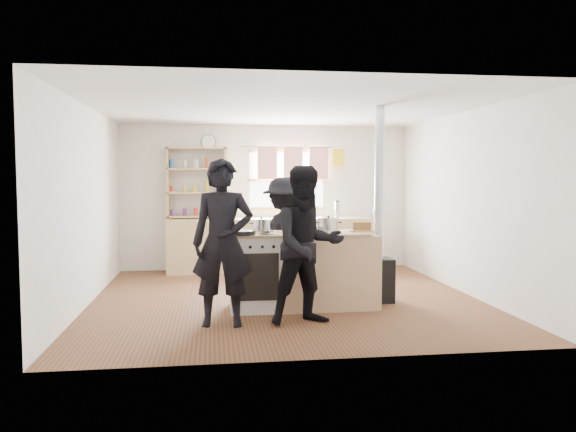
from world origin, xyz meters
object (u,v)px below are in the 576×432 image
object	(u,v)px
person_near_left	(223,243)
person_near_right	(308,245)
thermos	(337,210)
stockpot_counter	(328,225)
bread_board	(362,227)
cooking_island	(303,270)
flue_heater	(378,252)
stockpot_stove	(261,225)
skillet_greens	(242,232)
person_far	(284,236)
roast_tray	(302,229)

from	to	relation	value
person_near_left	person_near_right	world-z (taller)	person_near_left
thermos	person_near_left	bearing A→B (deg)	-120.55
stockpot_counter	bread_board	distance (m)	0.42
cooking_island	flue_heater	size ratio (longest dim) A/B	0.79
stockpot_counter	person_near_right	distance (m)	0.87
thermos	bread_board	size ratio (longest dim) A/B	0.85
stockpot_stove	skillet_greens	bearing A→B (deg)	-125.79
cooking_island	person_far	world-z (taller)	person_far
bread_board	person_near_right	bearing A→B (deg)	-137.43
thermos	cooking_island	xyz separation A→B (m)	(-1.05, -2.77, -0.57)
thermos	stockpot_stove	distance (m)	3.02
thermos	skillet_greens	bearing A→B (deg)	-121.34
cooking_island	stockpot_counter	world-z (taller)	stockpot_counter
cooking_island	roast_tray	world-z (taller)	roast_tray
thermos	person_near_right	size ratio (longest dim) A/B	0.16
person_near_left	thermos	bearing A→B (deg)	63.97
cooking_island	stockpot_stove	xyz separation A→B (m)	(-0.49, 0.17, 0.54)
thermos	person_far	size ratio (longest dim) A/B	0.17
stockpot_counter	bread_board	world-z (taller)	stockpot_counter
roast_tray	person_near_left	size ratio (longest dim) A/B	0.22
stockpot_stove	stockpot_counter	bearing A→B (deg)	-10.26
stockpot_counter	person_far	world-z (taller)	person_far
cooking_island	person_near_left	xyz separation A→B (m)	(-0.98, -0.68, 0.43)
stockpot_stove	person_near_right	xyz separation A→B (m)	(0.42, -0.91, -0.15)
person_far	stockpot_stove	bearing A→B (deg)	37.13
thermos	person_near_right	xyz separation A→B (m)	(-1.12, -3.51, -0.18)
stockpot_stove	person_near_left	distance (m)	0.98
stockpot_counter	flue_heater	size ratio (longest dim) A/B	0.11
flue_heater	person_far	size ratio (longest dim) A/B	1.56
bread_board	person_near_left	distance (m)	1.86
skillet_greens	roast_tray	size ratio (longest dim) A/B	0.92
cooking_island	roast_tray	xyz separation A→B (m)	(-0.02, -0.02, 0.50)
person_near_left	person_far	bearing A→B (deg)	64.94
thermos	person_far	distance (m)	2.28
stockpot_stove	person_near_right	world-z (taller)	person_near_right
cooking_island	person_far	xyz separation A→B (m)	(-0.13, 0.84, 0.33)
flue_heater	person_near_left	distance (m)	2.21
cooking_island	skillet_greens	size ratio (longest dim) A/B	5.38
person_near_right	roast_tray	bearing A→B (deg)	73.30
person_near_left	person_far	xyz separation A→B (m)	(0.86, 1.51, -0.10)
roast_tray	stockpot_counter	xyz separation A→B (m)	(0.33, 0.04, 0.05)
thermos	person_near_left	xyz separation A→B (m)	(-2.03, -3.45, -0.14)
bread_board	roast_tray	bearing A→B (deg)	-177.98
roast_tray	person_near_right	world-z (taller)	person_near_right
bread_board	person_far	xyz separation A→B (m)	(-0.87, 0.83, -0.18)
cooking_island	stockpot_stove	distance (m)	0.75
skillet_greens	stockpot_counter	bearing A→B (deg)	11.17
flue_heater	cooking_island	bearing A→B (deg)	-167.39
thermos	flue_heater	world-z (taller)	flue_heater
bread_board	person_near_right	world-z (taller)	person_near_right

